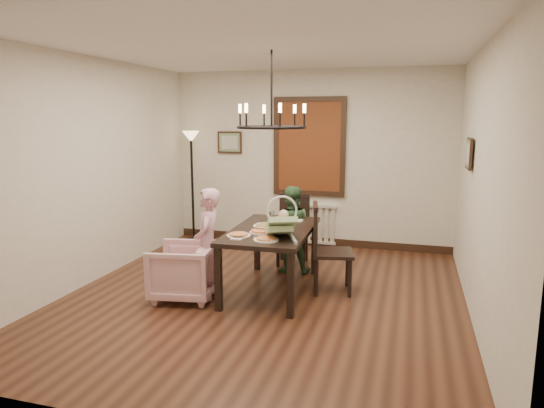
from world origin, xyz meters
The scene contains 17 objects.
room_shell centered at (0.00, 0.37, 1.40)m, with size 4.51×5.00×2.81m.
dining_table centered at (0.02, 0.25, 0.67)m, with size 0.96×1.65×0.76m.
chair_far centered at (0.01, 1.36, 0.50)m, with size 0.44×0.44×0.99m, color black, non-canonical shape.
chair_right centered at (0.73, 0.42, 0.54)m, with size 0.47×0.47×1.07m, color black, non-canonical shape.
armchair centered at (-0.88, -0.27, 0.32)m, with size 0.69×0.71×0.64m, color beige.
elderly_woman centered at (-0.61, -0.18, 0.53)m, with size 0.39×0.25×1.06m, color #CE92A4.
seated_man centered at (0.06, 1.03, 0.48)m, with size 0.47×0.37×0.97m, color #39603A.
baby_bouncer centered at (0.25, -0.17, 0.92)m, with size 0.36×0.49×0.32m, color #A6CB8C, non-canonical shape.
salad_bowl centered at (-0.03, 0.16, 0.80)m, with size 0.32×0.32×0.08m, color white.
pizza_platter centered at (-0.02, 0.02, 0.78)m, with size 0.29×0.29×0.04m, color tan.
drinking_glass centered at (0.08, 0.15, 0.83)m, with size 0.07×0.07×0.13m, color silver.
window_blinds centered at (0.00, 2.46, 1.60)m, with size 1.00×0.03×1.40m, color brown.
radiator centered at (0.00, 2.48, 0.35)m, with size 0.92×0.12×0.62m, color silver, non-canonical shape.
picture_back centered at (-1.35, 2.47, 1.65)m, with size 0.42×0.03×0.36m, color black.
picture_right centered at (2.21, 0.90, 1.65)m, with size 0.42×0.03×0.36m, color black.
floor_lamp centered at (-1.90, 2.15, 0.90)m, with size 0.30×0.30×1.80m, color black, non-canonical shape.
chandelier centered at (0.02, 0.25, 1.95)m, with size 0.80×0.80×0.04m, color black.
Camera 1 is at (1.59, -5.11, 2.06)m, focal length 32.00 mm.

